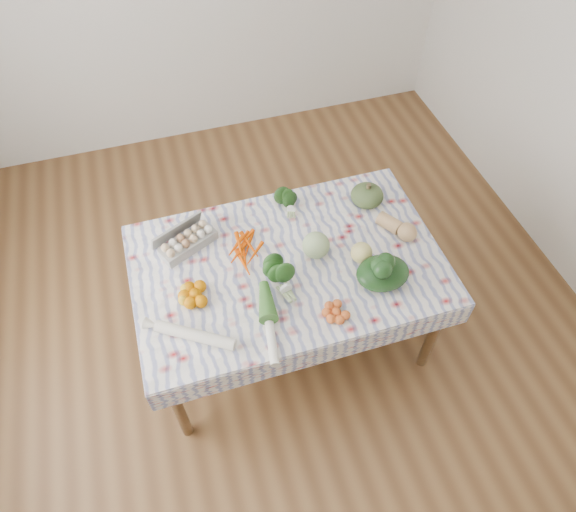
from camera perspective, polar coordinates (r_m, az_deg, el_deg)
The scene contains 16 objects.
ground at distance 3.39m, azimuth 0.00°, elevation -8.63°, with size 4.50×4.50×0.00m, color brown.
dining_table at distance 2.82m, azimuth 0.00°, elevation -1.79°, with size 1.60×1.00×0.75m.
tablecloth at distance 2.76m, azimuth 0.00°, elevation -0.82°, with size 1.66×1.06×0.01m, color white.
egg_carton at distance 2.84m, azimuth -11.07°, elevation 1.51°, with size 0.32×0.13×0.09m, color #9D9C97.
carrot_bunch at distance 2.79m, azimuth -5.04°, elevation 0.53°, with size 0.22×0.20×0.04m, color #EE4F00.
kale_bunch at distance 2.98m, azimuth 0.40°, elevation 6.17°, with size 0.14×0.12×0.12m, color #183911.
kabocha_squash at distance 3.04m, azimuth 8.78°, elevation 6.66°, with size 0.19×0.19×0.12m, color #43582C.
cabbage at distance 2.74m, azimuth 3.12°, elevation 1.20°, with size 0.15×0.15×0.15m, color #9BB979.
butternut_squash at distance 2.92m, azimuth 12.09°, elevation 3.29°, with size 0.11×0.23×0.11m, color tan.
orange_cluster at distance 2.64m, azimuth -10.28°, elevation -4.21°, with size 0.21×0.21×0.07m, color #D17100.
broccoli at distance 2.62m, azimuth -0.80°, elevation -2.57°, with size 0.17×0.17×0.12m, color #1D4815.
mandarin_cluster at distance 2.56m, azimuth 5.38°, elevation -6.16°, with size 0.16×0.16×0.05m, color #D95E24.
grapefruit at distance 2.75m, azimuth 8.16°, elevation 0.37°, with size 0.12×0.12×0.12m, color #DBCC70.
spinach_bag at distance 2.68m, azimuth 10.48°, elevation -1.87°, with size 0.28×0.23×0.12m, color black.
daikon at distance 2.52m, azimuth -10.28°, elevation -8.66°, with size 0.06×0.06×0.42m, color white.
leek at distance 2.51m, azimuth -2.09°, elevation -7.61°, with size 0.05×0.05×0.44m, color white.
Camera 1 is at (-0.50, -1.61, 2.95)m, focal length 32.00 mm.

